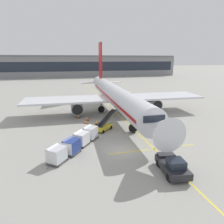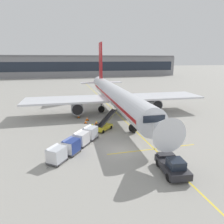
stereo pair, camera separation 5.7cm
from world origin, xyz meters
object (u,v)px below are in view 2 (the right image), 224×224
(baggage_cart_second, at_px, (81,138))
(baggage_cart_fourth, at_px, (56,154))
(safety_cone_wingtip, at_px, (86,122))
(ground_crew_by_loader, at_px, (96,126))
(belt_loader, at_px, (104,125))
(safety_cone_engine_keepout, at_px, (79,116))
(parked_airplane, at_px, (116,96))
(pushback_tug, at_px, (172,165))
(ground_crew_by_carts, at_px, (93,129))
(safety_cone_nose_mark, at_px, (87,119))
(baggage_cart_lead, at_px, (90,132))
(baggage_cart_third, at_px, (71,146))

(baggage_cart_second, height_order, baggage_cart_fourth, same)
(safety_cone_wingtip, bearing_deg, ground_crew_by_loader, -75.77)
(belt_loader, xyz_separation_m, safety_cone_wingtip, (-2.51, 4.06, -0.52))
(baggage_cart_second, height_order, safety_cone_engine_keepout, baggage_cart_second)
(parked_airplane, xyz_separation_m, pushback_tug, (-0.56, -23.97, -2.91))
(baggage_cart_fourth, distance_m, ground_crew_by_carts, 8.98)
(safety_cone_engine_keepout, bearing_deg, parked_airplane, 13.55)
(belt_loader, xyz_separation_m, ground_crew_by_carts, (-2.15, -1.84, 0.16))
(pushback_tug, bearing_deg, safety_cone_engine_keepout, 108.66)
(safety_cone_engine_keepout, bearing_deg, safety_cone_nose_mark, -56.75)
(baggage_cart_fourth, bearing_deg, ground_crew_by_loader, 55.23)
(pushback_tug, bearing_deg, safety_cone_nose_mark, 106.90)
(ground_crew_by_loader, bearing_deg, baggage_cart_fourth, -124.77)
(baggage_cart_lead, bearing_deg, belt_loader, 50.81)
(baggage_cart_fourth, xyz_separation_m, safety_cone_engine_keepout, (3.89, 17.03, -0.69))
(ground_crew_by_loader, distance_m, safety_cone_engine_keepout, 8.70)
(baggage_cart_lead, xyz_separation_m, baggage_cart_fourth, (-4.60, -5.87, 0.00))
(belt_loader, height_order, safety_cone_wingtip, belt_loader)
(baggage_cart_third, xyz_separation_m, safety_cone_engine_keepout, (2.21, 15.18, -0.69))
(parked_airplane, height_order, baggage_cart_third, parked_airplane)
(belt_loader, height_order, baggage_cart_third, belt_loader)
(belt_loader, xyz_separation_m, baggage_cart_third, (-5.63, -7.35, 0.16))
(pushback_tug, distance_m, safety_cone_wingtip, 19.41)
(ground_crew_by_carts, height_order, safety_cone_nose_mark, ground_crew_by_carts)
(ground_crew_by_carts, bearing_deg, baggage_cart_fourth, -125.06)
(baggage_cart_fourth, relative_size, safety_cone_wingtip, 3.95)
(baggage_cart_lead, bearing_deg, baggage_cart_fourth, -128.09)
(belt_loader, xyz_separation_m, baggage_cart_second, (-4.19, -5.20, 0.16))
(baggage_cart_second, height_order, safety_cone_nose_mark, baggage_cart_second)
(baggage_cart_second, height_order, ground_crew_by_loader, baggage_cart_second)
(baggage_cart_lead, distance_m, pushback_tug, 12.80)
(baggage_cart_fourth, bearing_deg, parked_airplane, 57.90)
(baggage_cart_lead, height_order, baggage_cart_fourth, same)
(ground_crew_by_loader, relative_size, ground_crew_by_carts, 1.00)
(parked_airplane, distance_m, ground_crew_by_loader, 12.23)
(parked_airplane, relative_size, ground_crew_by_carts, 27.13)
(safety_cone_engine_keepout, xyz_separation_m, safety_cone_wingtip, (0.92, -3.77, 0.01))
(ground_crew_by_carts, height_order, safety_cone_wingtip, ground_crew_by_carts)
(ground_crew_by_loader, height_order, safety_cone_engine_keepout, ground_crew_by_loader)
(ground_crew_by_loader, relative_size, safety_cone_nose_mark, 2.32)
(baggage_cart_fourth, distance_m, ground_crew_by_loader, 10.48)
(ground_crew_by_carts, relative_size, safety_cone_nose_mark, 2.32)
(parked_airplane, xyz_separation_m, ground_crew_by_carts, (-6.73, -11.61, -2.74))
(pushback_tug, distance_m, ground_crew_by_loader, 14.64)
(ground_crew_by_loader, bearing_deg, safety_cone_engine_keepout, 103.96)
(baggage_cart_third, xyz_separation_m, safety_cone_wingtip, (3.12, 11.41, -0.67))
(belt_loader, xyz_separation_m, ground_crew_by_loader, (-1.33, -0.58, 0.16))
(ground_crew_by_loader, distance_m, ground_crew_by_carts, 1.51)
(baggage_cart_third, height_order, safety_cone_nose_mark, baggage_cart_third)
(baggage_cart_third, distance_m, safety_cone_nose_mark, 13.56)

